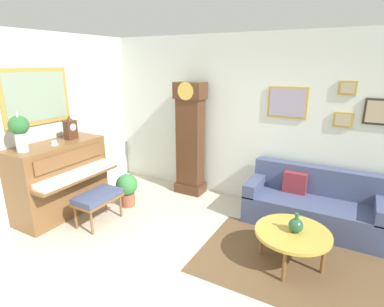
{
  "coord_description": "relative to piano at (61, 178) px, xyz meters",
  "views": [
    {
      "loc": [
        1.75,
        -2.49,
        2.36
      ],
      "look_at": [
        -0.34,
        1.28,
        1.05
      ],
      "focal_mm": 28.44,
      "sensor_mm": 36.0,
      "label": 1
    }
  ],
  "objects": [
    {
      "name": "area_rug",
      "position": [
        3.45,
        0.41,
        -0.59
      ],
      "size": [
        2.1,
        1.5,
        0.01
      ],
      "primitive_type": "cube",
      "color": "brown",
      "rests_on": "ground_plane"
    },
    {
      "name": "flower_vase",
      "position": [
        0.0,
        -0.52,
        0.89
      ],
      "size": [
        0.26,
        0.26,
        0.58
      ],
      "color": "silver",
      "rests_on": "piano"
    },
    {
      "name": "wall_back",
      "position": [
        2.25,
        2.0,
        0.81
      ],
      "size": [
        5.3,
        0.13,
        2.8
      ],
      "color": "silver",
      "rests_on": "ground_plane"
    },
    {
      "name": "wall_left",
      "position": [
        -0.37,
        -0.39,
        0.82
      ],
      "size": [
        0.13,
        4.9,
        2.8
      ],
      "color": "silver",
      "rests_on": "ground_plane"
    },
    {
      "name": "mantel_clock",
      "position": [
        0.0,
        0.3,
        0.75
      ],
      "size": [
        0.13,
        0.18,
        0.38
      ],
      "color": "#4C2B19",
      "rests_on": "piano"
    },
    {
      "name": "teacup",
      "position": [
        0.08,
        -0.08,
        0.6
      ],
      "size": [
        0.12,
        0.12,
        0.06
      ],
      "color": "white",
      "rests_on": "piano"
    },
    {
      "name": "potted_plant",
      "position": [
        0.73,
        0.7,
        -0.27
      ],
      "size": [
        0.36,
        0.36,
        0.56
      ],
      "color": "#935138",
      "rests_on": "ground_plane"
    },
    {
      "name": "couch",
      "position": [
        3.56,
        1.56,
        -0.28
      ],
      "size": [
        1.9,
        0.8,
        0.84
      ],
      "color": "#424C70",
      "rests_on": "ground_plane"
    },
    {
      "name": "piano",
      "position": [
        0.0,
        0.0,
        0.0
      ],
      "size": [
        0.87,
        1.44,
        1.17
      ],
      "color": "brown",
      "rests_on": "ground_plane"
    },
    {
      "name": "ground_plane",
      "position": [
        2.23,
        -0.4,
        -0.64
      ],
      "size": [
        6.4,
        6.0,
        0.1
      ],
      "primitive_type": "cube",
      "color": "beige"
    },
    {
      "name": "green_jug",
      "position": [
        3.51,
        0.44,
        -0.06
      ],
      "size": [
        0.17,
        0.17,
        0.24
      ],
      "color": "#234C33",
      "rests_on": "coffee_table"
    },
    {
      "name": "grandfather_clock",
      "position": [
        1.38,
        1.71,
        0.37
      ],
      "size": [
        0.52,
        0.34,
        2.03
      ],
      "color": "#4C2B19",
      "rests_on": "ground_plane"
    },
    {
      "name": "piano_bench",
      "position": [
        0.74,
        0.04,
        -0.18
      ],
      "size": [
        0.42,
        0.7,
        0.48
      ],
      "color": "brown",
      "rests_on": "ground_plane"
    },
    {
      "name": "coffee_table",
      "position": [
        3.49,
        0.44,
        -0.18
      ],
      "size": [
        0.88,
        0.88,
        0.44
      ],
      "color": "gold",
      "rests_on": "ground_plane"
    }
  ]
}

